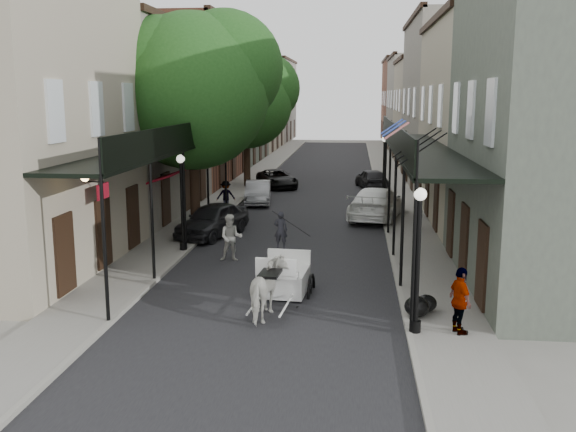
% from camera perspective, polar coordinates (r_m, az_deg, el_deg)
% --- Properties ---
extents(ground, '(140.00, 140.00, 0.00)m').
position_cam_1_polar(ground, '(18.93, -1.92, -7.97)').
color(ground, gray).
rests_on(ground, ground).
extents(road, '(8.00, 90.00, 0.01)m').
position_cam_1_polar(road, '(38.32, 2.17, 1.63)').
color(road, black).
rests_on(road, ground).
extents(sidewalk_left, '(2.20, 90.00, 0.12)m').
position_cam_1_polar(sidewalk_left, '(38.96, -5.19, 1.82)').
color(sidewalk_left, gray).
rests_on(sidewalk_left, ground).
extents(sidewalk_right, '(2.20, 90.00, 0.12)m').
position_cam_1_polar(sidewalk_right, '(38.31, 9.65, 1.57)').
color(sidewalk_right, gray).
rests_on(sidewalk_right, ground).
extents(building_row_left, '(5.00, 80.00, 10.50)m').
position_cam_1_polar(building_row_left, '(49.03, -7.21, 9.70)').
color(building_row_left, '#9E947E').
rests_on(building_row_left, ground).
extents(building_row_right, '(5.00, 80.00, 10.50)m').
position_cam_1_polar(building_row_right, '(48.15, 13.44, 9.48)').
color(building_row_right, gray).
rests_on(building_row_right, ground).
extents(gallery_left, '(2.20, 18.05, 4.88)m').
position_cam_1_polar(gallery_left, '(25.86, -10.46, 6.09)').
color(gallery_left, black).
rests_on(gallery_left, sidewalk_left).
extents(gallery_right, '(2.20, 18.05, 4.88)m').
position_cam_1_polar(gallery_right, '(24.92, 11.31, 5.89)').
color(gallery_right, black).
rests_on(gallery_right, sidewalk_right).
extents(tree_near, '(7.31, 6.80, 9.63)m').
position_cam_1_polar(tree_near, '(28.72, -7.65, 11.48)').
color(tree_near, '#382619').
rests_on(tree_near, sidewalk_left).
extents(tree_far, '(6.45, 6.00, 8.61)m').
position_cam_1_polar(tree_far, '(42.47, -3.21, 10.41)').
color(tree_far, '#382619').
rests_on(tree_far, sidewalk_left).
extents(lamppost_right_near, '(0.32, 0.32, 3.71)m').
position_cam_1_polar(lamppost_right_near, '(16.34, 11.47, -3.72)').
color(lamppost_right_near, black).
rests_on(lamppost_right_near, sidewalk_right).
extents(lamppost_left, '(0.32, 0.32, 3.71)m').
position_cam_1_polar(lamppost_left, '(24.98, -9.41, 1.33)').
color(lamppost_left, black).
rests_on(lamppost_left, sidewalk_left).
extents(lamppost_right_far, '(0.32, 0.32, 3.71)m').
position_cam_1_polar(lamppost_right_far, '(36.02, 8.52, 4.22)').
color(lamppost_right_far, black).
rests_on(lamppost_right_far, sidewalk_right).
extents(horse, '(1.03, 1.99, 1.63)m').
position_cam_1_polar(horse, '(17.71, -1.68, -6.53)').
color(horse, beige).
rests_on(horse, ground).
extents(carriage, '(1.81, 2.50, 2.72)m').
position_cam_1_polar(carriage, '(20.03, -0.14, -3.75)').
color(carriage, black).
rests_on(carriage, ground).
extents(pedestrian_walking, '(0.92, 0.76, 1.75)m').
position_cam_1_polar(pedestrian_walking, '(23.75, -5.07, -1.94)').
color(pedestrian_walking, beige).
rests_on(pedestrian_walking, ground).
extents(pedestrian_sidewalk_left, '(1.09, 0.78, 1.52)m').
position_cam_1_polar(pedestrian_sidewalk_left, '(33.73, -5.55, 1.84)').
color(pedestrian_sidewalk_left, gray).
rests_on(pedestrian_sidewalk_left, sidewalk_left).
extents(pedestrian_sidewalk_right, '(0.71, 1.09, 1.73)m').
position_cam_1_polar(pedestrian_sidewalk_right, '(16.77, 15.06, -7.29)').
color(pedestrian_sidewalk_right, gray).
rests_on(pedestrian_sidewalk_right, sidewalk_right).
extents(car_left_near, '(2.92, 4.60, 1.46)m').
position_cam_1_polar(car_left_near, '(27.95, -6.73, -0.35)').
color(car_left_near, black).
rests_on(car_left_near, ground).
extents(car_left_mid, '(1.79, 4.02, 1.28)m').
position_cam_1_polar(car_left_mid, '(36.22, -2.69, 2.11)').
color(car_left_mid, gray).
rests_on(car_left_mid, ground).
extents(car_left_far, '(3.47, 4.72, 1.19)m').
position_cam_1_polar(car_left_far, '(42.42, -0.98, 3.33)').
color(car_left_far, black).
rests_on(car_left_far, ground).
extents(car_right_near, '(3.27, 5.75, 1.57)m').
position_cam_1_polar(car_right_near, '(32.00, 7.88, 1.14)').
color(car_right_near, white).
rests_on(car_right_near, ground).
extents(car_right_far, '(2.32, 4.11, 1.32)m').
position_cam_1_polar(car_right_far, '(42.41, 7.43, 3.32)').
color(car_right_far, black).
rests_on(car_right_far, ground).
extents(trash_bags, '(0.93, 1.08, 0.57)m').
position_cam_1_polar(trash_bags, '(18.11, 11.70, -7.77)').
color(trash_bags, black).
rests_on(trash_bags, sidewalk_right).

